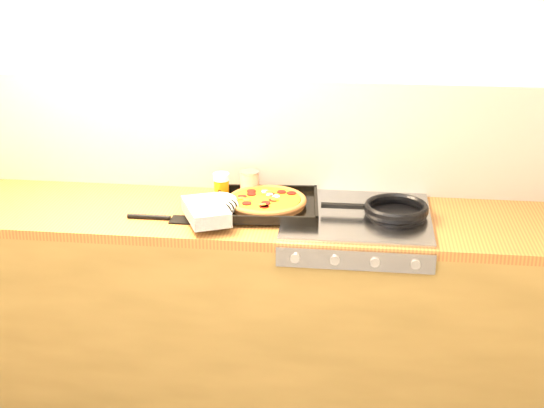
# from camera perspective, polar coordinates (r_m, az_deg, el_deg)

# --- Properties ---
(room_shell) EXTENTS (3.20, 3.20, 3.20)m
(room_shell) POSITION_cam_1_polar(r_m,az_deg,el_deg) (3.36, -1.06, 5.15)
(room_shell) COLOR white
(room_shell) RESTS_ON ground
(counter_run) EXTENTS (3.20, 0.62, 0.90)m
(counter_run) POSITION_cam_1_polar(r_m,az_deg,el_deg) (3.36, -1.66, -7.77)
(counter_run) COLOR olive
(counter_run) RESTS_ON ground
(stovetop) EXTENTS (0.60, 0.56, 0.02)m
(stovetop) POSITION_cam_1_polar(r_m,az_deg,el_deg) (3.13, 6.41, -0.92)
(stovetop) COLOR #9B9BA0
(stovetop) RESTS_ON counter_run
(pizza_on_tray) EXTENTS (0.57, 0.53, 0.07)m
(pizza_on_tray) POSITION_cam_1_polar(r_m,az_deg,el_deg) (3.13, -1.66, 0.00)
(pizza_on_tray) COLOR black
(pizza_on_tray) RESTS_ON stovetop
(frying_pan) EXTENTS (0.44, 0.27, 0.04)m
(frying_pan) POSITION_cam_1_polar(r_m,az_deg,el_deg) (3.12, 9.21, -0.46)
(frying_pan) COLOR black
(frying_pan) RESTS_ON stovetop
(tomato_can) EXTENTS (0.10, 0.10, 0.12)m
(tomato_can) POSITION_cam_1_polar(r_m,az_deg,el_deg) (3.32, -1.71, 1.52)
(tomato_can) COLOR #9E1F0C
(tomato_can) RESTS_ON counter_run
(juice_glass) EXTENTS (0.08, 0.08, 0.12)m
(juice_glass) POSITION_cam_1_polar(r_m,az_deg,el_deg) (3.31, -3.83, 1.37)
(juice_glass) COLOR orange
(juice_glass) RESTS_ON counter_run
(wooden_spoon) EXTENTS (0.30, 0.11, 0.02)m
(wooden_spoon) POSITION_cam_1_polar(r_m,az_deg,el_deg) (3.37, -0.23, 0.93)
(wooden_spoon) COLOR #AF844A
(wooden_spoon) RESTS_ON counter_run
(black_spatula) EXTENTS (0.28, 0.09, 0.02)m
(black_spatula) POSITION_cam_1_polar(r_m,az_deg,el_deg) (3.12, -8.21, -1.05)
(black_spatula) COLOR black
(black_spatula) RESTS_ON counter_run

